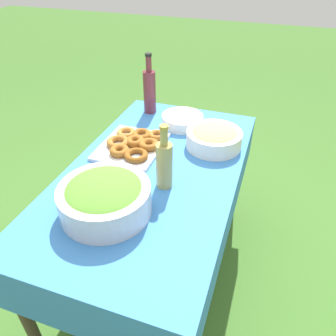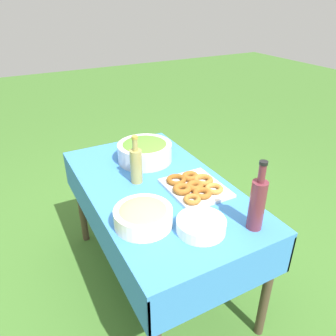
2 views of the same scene
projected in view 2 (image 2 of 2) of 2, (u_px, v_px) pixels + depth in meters
The scene contains 8 objects.
ground_plane at pixel (159, 278), 2.26m from camera, with size 14.00×14.00×0.00m, color #3D6B28.
picnic_table at pixel (157, 200), 1.95m from camera, with size 1.39×0.77×0.75m.
salad_bowl at pixel (145, 150), 2.14m from camera, with size 0.36×0.36×0.14m.
pasta_bowl at pixel (143, 215), 1.56m from camera, with size 0.28×0.28×0.11m.
donut_platter at pixel (195, 186), 1.84m from camera, with size 0.36×0.32×0.05m.
plate_stack at pixel (202, 225), 1.53m from camera, with size 0.23×0.23×0.06m.
olive_oil_bottle at pixel (136, 165), 1.88m from camera, with size 0.07×0.07×0.29m.
wine_bottle at pixel (257, 203), 1.50m from camera, with size 0.07×0.07×0.35m.
Camera 2 is at (-1.46, 0.71, 1.74)m, focal length 35.00 mm.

